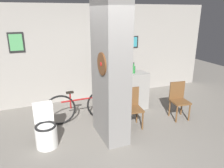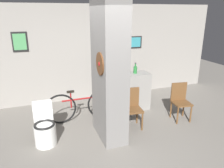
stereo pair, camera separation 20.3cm
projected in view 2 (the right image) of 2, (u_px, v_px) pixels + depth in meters
The scene contains 9 objects.
ground_plane at pixel (119, 147), 4.07m from camera, with size 14.00×14.00×0.00m, color slate.
wall_back at pixel (84, 53), 6.00m from camera, with size 8.00×0.09×2.60m.
pillar_center at pixel (109, 74), 4.07m from camera, with size 0.47×0.95×2.60m.
counter_shelf at pixel (126, 92), 5.48m from camera, with size 1.20×0.44×0.95m.
toilet at pixel (45, 128), 4.12m from camera, with size 0.40×0.56×0.77m.
chair_near_pillar at pixel (132, 106), 4.68m from camera, with size 0.42×0.42×0.86m.
chair_by_doorway at pixel (180, 100), 5.01m from camera, with size 0.42×0.42×0.86m.
bicycle at pixel (82, 106), 4.98m from camera, with size 1.66×0.42×0.75m.
bottle_tall at pixel (135, 69), 5.37m from camera, with size 0.09×0.09×0.27m.
Camera 2 is at (-1.29, -3.24, 2.41)m, focal length 35.00 mm.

